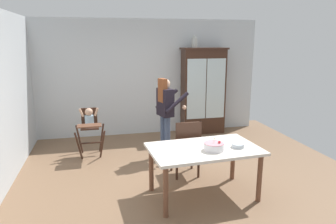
# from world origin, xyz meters

# --- Properties ---
(ground_plane) EXTENTS (6.24, 6.24, 0.00)m
(ground_plane) POSITION_xyz_m (0.00, 0.00, 0.00)
(ground_plane) COLOR brown
(wall_back) EXTENTS (5.32, 0.06, 2.70)m
(wall_back) POSITION_xyz_m (0.00, 2.63, 1.35)
(wall_back) COLOR silver
(wall_back) RESTS_ON ground_plane
(china_cabinet) EXTENTS (1.07, 0.48, 2.05)m
(china_cabinet) POSITION_xyz_m (1.27, 2.37, 1.03)
(china_cabinet) COLOR #382116
(china_cabinet) RESTS_ON ground_plane
(ceramic_vase) EXTENTS (0.13, 0.13, 0.27)m
(ceramic_vase) POSITION_xyz_m (1.03, 2.37, 2.17)
(ceramic_vase) COLOR #B2B7B2
(ceramic_vase) RESTS_ON china_cabinet
(high_chair_with_toddler) EXTENTS (0.58, 0.69, 0.95)m
(high_chair_with_toddler) POSITION_xyz_m (-1.39, 1.35, 0.65)
(high_chair_with_toddler) COLOR #382116
(high_chair_with_toddler) RESTS_ON ground_plane
(adult_person) EXTENTS (0.60, 0.59, 1.53)m
(adult_person) POSITION_xyz_m (0.03, 0.96, 0.97)
(adult_person) COLOR #3D4C6B
(adult_person) RESTS_ON ground_plane
(dining_table) EXTENTS (1.61, 1.05, 0.74)m
(dining_table) POSITION_xyz_m (0.22, -0.70, 0.65)
(dining_table) COLOR silver
(dining_table) RESTS_ON ground_plane
(birthday_cake) EXTENTS (0.28, 0.28, 0.19)m
(birthday_cake) POSITION_xyz_m (0.32, -0.83, 0.79)
(birthday_cake) COLOR white
(birthday_cake) RESTS_ON dining_table
(serving_bowl) EXTENTS (0.18, 0.18, 0.05)m
(serving_bowl) POSITION_xyz_m (0.70, -0.80, 0.77)
(serving_bowl) COLOR #B2BCC6
(serving_bowl) RESTS_ON dining_table
(dining_chair_far_side) EXTENTS (0.44, 0.44, 0.96)m
(dining_chair_far_side) POSITION_xyz_m (0.17, -0.02, 0.56)
(dining_chair_far_side) COLOR #382116
(dining_chair_far_side) RESTS_ON ground_plane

